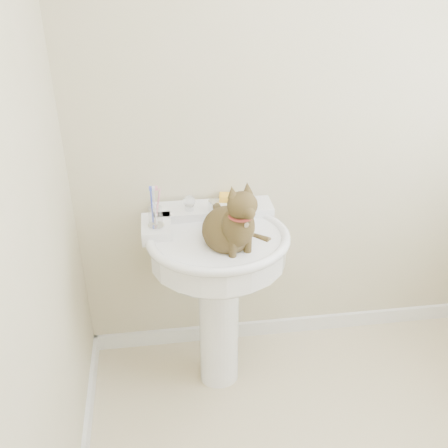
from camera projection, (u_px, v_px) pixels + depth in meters
name	position (u px, v px, depth m)	size (l,w,h in m)	color
wall_back	(312.00, 117.00, 2.35)	(2.20, 0.00, 2.50)	beige
baseboard_back	(294.00, 325.00, 2.94)	(2.20, 0.02, 0.09)	white
pedestal_sink	(218.00, 265.00, 2.32)	(0.64, 0.62, 0.88)	white
faucet	(214.00, 202.00, 2.34)	(0.28, 0.12, 0.14)	silver
soap_bar	(229.00, 197.00, 2.44)	(0.09, 0.06, 0.03)	gold
toothbrush_cup	(156.00, 216.00, 2.22)	(0.07, 0.07, 0.19)	silver
cat	(231.00, 227.00, 2.14)	(0.23, 0.29, 0.43)	brown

